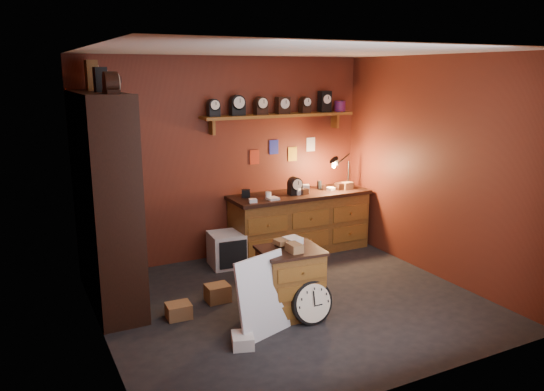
{
  "coord_description": "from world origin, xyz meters",
  "views": [
    {
      "loc": [
        -2.67,
        -4.76,
        2.5
      ],
      "look_at": [
        -0.07,
        0.35,
        1.16
      ],
      "focal_mm": 35.0,
      "sensor_mm": 36.0,
      "label": 1
    }
  ],
  "objects_px": {
    "low_cabinet": "(291,279)",
    "big_round_clock": "(312,303)",
    "workbench": "(300,219)",
    "shelving_unit": "(102,191)"
  },
  "relations": [
    {
      "from": "shelving_unit",
      "to": "workbench",
      "type": "distance_m",
      "value": 2.88
    },
    {
      "from": "low_cabinet",
      "to": "big_round_clock",
      "type": "xyz_separation_m",
      "value": [
        0.1,
        -0.28,
        -0.18
      ]
    },
    {
      "from": "big_round_clock",
      "to": "low_cabinet",
      "type": "bearing_deg",
      "value": 109.77
    },
    {
      "from": "workbench",
      "to": "low_cabinet",
      "type": "height_order",
      "value": "workbench"
    },
    {
      "from": "workbench",
      "to": "shelving_unit",
      "type": "bearing_deg",
      "value": -169.74
    },
    {
      "from": "low_cabinet",
      "to": "workbench",
      "type": "bearing_deg",
      "value": 61.82
    },
    {
      "from": "shelving_unit",
      "to": "big_round_clock",
      "type": "xyz_separation_m",
      "value": [
        1.73,
        -1.49,
        -1.03
      ]
    },
    {
      "from": "big_round_clock",
      "to": "shelving_unit",
      "type": "bearing_deg",
      "value": 139.3
    },
    {
      "from": "workbench",
      "to": "low_cabinet",
      "type": "xyz_separation_m",
      "value": [
        -1.1,
        -1.71,
        -0.08
      ]
    },
    {
      "from": "shelving_unit",
      "to": "big_round_clock",
      "type": "relative_size",
      "value": 5.72
    }
  ]
}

